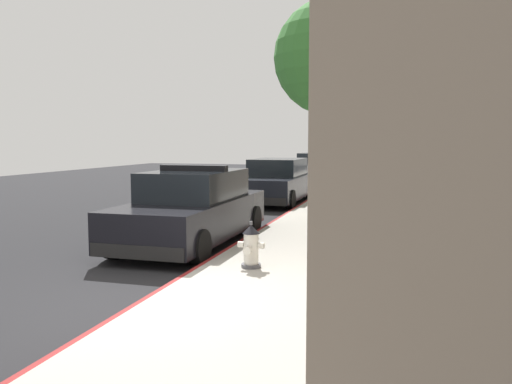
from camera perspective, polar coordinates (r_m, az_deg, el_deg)
The scene contains 8 objects.
ground_plane at distance 18.04m, azimuth -9.46°, elevation -1.72°, with size 32.79×60.00×0.20m, color #232326.
sidewalk_pavement at distance 16.36m, azimuth 9.86°, elevation -1.89°, with size 2.88×60.00×0.14m, color #ADA89E.
curb_painted_edge at distance 16.58m, azimuth 4.77°, elevation -1.72°, with size 0.08×60.00×0.14m, color maroon.
police_cruiser at distance 11.09m, azimuth -6.95°, elevation -1.89°, with size 1.94×4.84×1.68m.
parked_car_silver_ahead at distance 18.39m, azimuth 2.38°, elevation 1.12°, with size 1.94×4.84×1.56m.
parked_car_dark_far at distance 27.36m, azimuth 6.66°, elevation 2.57°, with size 1.94×4.84×1.56m.
fire_hydrant at distance 8.44m, azimuth -0.56°, elevation -6.00°, with size 0.44×0.40×0.76m.
street_tree at distance 13.73m, azimuth 8.31°, elevation 14.36°, with size 2.94×2.94×5.64m.
Camera 1 is at (3.19, -6.13, 2.19)m, focal length 36.33 mm.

